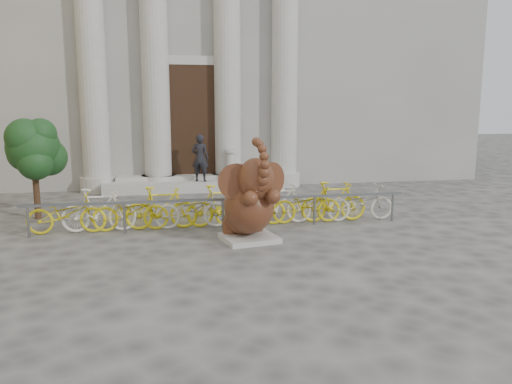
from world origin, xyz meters
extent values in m
plane|color=#474442|center=(0.00, 0.00, 0.00)|extent=(80.00, 80.00, 0.00)
cube|color=gray|center=(0.00, 15.00, 6.00)|extent=(22.00, 10.00, 12.00)
cube|color=black|center=(0.00, 9.92, 2.30)|extent=(2.40, 0.16, 4.00)
cylinder|color=#A8A59E|center=(-3.20, 9.80, 4.00)|extent=(0.90, 0.90, 8.00)
cylinder|color=#A8A59E|center=(-1.20, 9.80, 4.00)|extent=(0.90, 0.90, 8.00)
cylinder|color=#A8A59E|center=(1.20, 9.80, 4.00)|extent=(0.90, 0.90, 8.00)
cylinder|color=#A8A59E|center=(3.20, 9.80, 4.00)|extent=(0.90, 0.90, 8.00)
cube|color=#A8A59E|center=(0.00, 9.40, 0.18)|extent=(6.00, 1.20, 0.36)
cube|color=#A8A59E|center=(0.67, 2.67, 0.05)|extent=(1.27, 1.18, 0.11)
ellipsoid|color=black|center=(0.63, 2.91, 0.44)|extent=(1.07, 1.04, 0.70)
ellipsoid|color=black|center=(0.67, 2.69, 0.75)|extent=(1.29, 1.49, 1.14)
cylinder|color=black|center=(0.31, 2.99, 0.25)|extent=(0.39, 0.39, 0.29)
cylinder|color=black|center=(0.89, 3.11, 0.25)|extent=(0.39, 0.39, 0.29)
cylinder|color=black|center=(0.52, 2.22, 0.96)|extent=(0.38, 0.69, 0.44)
cylinder|color=black|center=(0.99, 2.31, 0.96)|extent=(0.38, 0.69, 0.44)
ellipsoid|color=black|center=(0.74, 2.31, 1.36)|extent=(0.87, 0.83, 0.88)
cylinder|color=black|center=(0.35, 2.36, 1.32)|extent=(0.75, 0.14, 0.75)
cylinder|color=black|center=(1.08, 2.51, 1.32)|extent=(0.68, 0.41, 0.75)
cone|color=beige|center=(0.66, 2.07, 1.18)|extent=(0.18, 0.26, 0.12)
cone|color=beige|center=(0.92, 2.12, 1.18)|extent=(0.09, 0.26, 0.12)
cube|color=slate|center=(0.25, 3.82, 0.70)|extent=(8.85, 0.06, 0.06)
cylinder|color=slate|center=(-3.97, 3.82, 0.35)|extent=(0.06, 0.06, 0.70)
cylinder|color=slate|center=(-1.96, 3.82, 0.35)|extent=(0.06, 0.06, 0.70)
cylinder|color=slate|center=(0.25, 3.82, 0.35)|extent=(0.06, 0.06, 0.70)
cylinder|color=slate|center=(2.47, 3.82, 0.35)|extent=(0.06, 0.06, 0.70)
cylinder|color=slate|center=(4.48, 3.82, 0.35)|extent=(0.06, 0.06, 0.70)
imported|color=yellow|center=(-3.23, 4.07, 0.50)|extent=(1.70, 0.50, 1.00)
imported|color=beige|center=(-2.53, 4.07, 0.50)|extent=(1.66, 0.47, 1.00)
imported|color=yellow|center=(-1.83, 4.07, 0.50)|extent=(1.70, 0.50, 1.00)
imported|color=yellow|center=(-1.14, 4.07, 0.50)|extent=(1.66, 0.47, 1.00)
imported|color=beige|center=(-0.44, 4.07, 0.50)|extent=(1.70, 0.50, 1.00)
imported|color=yellow|center=(0.25, 4.07, 0.50)|extent=(1.66, 0.47, 1.00)
imported|color=yellow|center=(0.95, 4.07, 0.50)|extent=(1.70, 0.50, 1.00)
imported|color=beige|center=(1.64, 4.07, 0.50)|extent=(1.66, 0.47, 1.00)
imported|color=yellow|center=(2.34, 4.07, 0.50)|extent=(1.70, 0.50, 1.00)
imported|color=yellow|center=(3.04, 4.07, 0.50)|extent=(1.66, 0.47, 1.00)
imported|color=beige|center=(3.73, 4.07, 0.50)|extent=(1.70, 0.50, 1.00)
cylinder|color=#332114|center=(-4.21, 5.75, 0.77)|extent=(0.15, 0.15, 1.54)
sphere|color=black|center=(-4.21, 5.75, 1.80)|extent=(1.29, 1.29, 1.29)
sphere|color=black|center=(-3.91, 5.92, 1.54)|extent=(0.94, 0.94, 0.94)
sphere|color=black|center=(-4.47, 5.97, 1.63)|extent=(0.86, 0.86, 0.86)
sphere|color=black|center=(-4.13, 5.50, 1.46)|extent=(0.86, 0.86, 0.86)
sphere|color=black|center=(-4.34, 5.58, 2.06)|extent=(0.94, 0.94, 0.94)
sphere|color=black|center=(-4.00, 5.67, 2.14)|extent=(0.77, 0.77, 0.77)
imported|color=black|center=(0.17, 9.05, 1.14)|extent=(0.66, 0.55, 1.56)
cylinder|color=#A8A59E|center=(1.18, 9.10, 0.42)|extent=(0.43, 0.43, 0.13)
cylinder|color=#A8A59E|center=(1.18, 9.10, 0.84)|extent=(0.30, 0.30, 0.96)
cylinder|color=#A8A59E|center=(1.18, 9.10, 1.35)|extent=(0.43, 0.43, 0.11)
camera|label=1|loc=(-1.13, -7.41, 2.79)|focal=35.00mm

